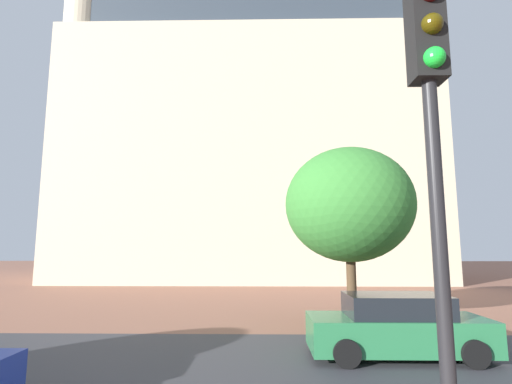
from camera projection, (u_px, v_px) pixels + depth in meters
The scene contains 6 objects.
ground_plane at pixel (271, 347), 10.48m from camera, with size 120.00×120.00×0.00m, color #93604C.
street_asphalt_strip at pixel (274, 384), 7.68m from camera, with size 120.00×8.77×0.00m, color #38383D.
landmark_building at pixel (250, 151), 34.91m from camera, with size 29.73×14.90×34.10m.
car_green at pixel (397, 327), 9.63m from camera, with size 4.38×1.95×1.53m.
traffic_light_pole at pixel (434, 154), 3.20m from camera, with size 0.28×0.34×5.06m.
tree_curb_far at pixel (349, 205), 13.70m from camera, with size 4.53×4.53×6.25m.
Camera 1 is at (-0.21, -0.97, 2.75)m, focal length 26.95 mm.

